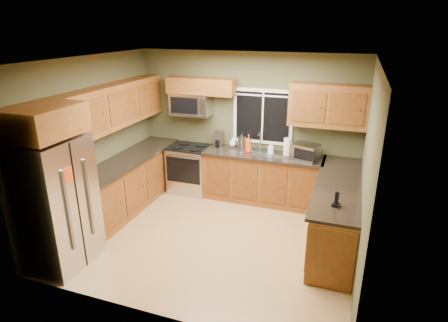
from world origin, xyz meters
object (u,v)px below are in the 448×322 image
Objects in this scene: paper_towel_roll at (287,147)px; cordless_phone at (336,202)px; kettle at (242,142)px; soap_bottle_b at (271,148)px; microwave at (191,104)px; refrigerator at (57,204)px; coffee_maker at (219,140)px; toaster_oven at (305,152)px; soap_bottle_c at (233,142)px; soap_bottle_a at (248,144)px; range at (190,169)px.

cordless_phone is at bearing -61.73° from paper_towel_roll.
kettle is 1.41× the size of soap_bottle_b.
kettle is at bearing 2.53° from microwave.
coffee_maker is (1.23, 2.94, 0.17)m from refrigerator.
microwave reaches higher than kettle.
refrigerator is 3.41× the size of toaster_oven.
microwave is 3.71× the size of cordless_phone.
soap_bottle_c is at bearing 165.96° from kettle.
refrigerator reaches higher than coffee_maker.
soap_bottle_a is at bearing 176.33° from toaster_oven.
range is at bearing 76.03° from refrigerator.
kettle reaches higher than range.
range is 1.33m from soap_bottle_a.
soap_bottle_a reaches higher than coffee_maker.
soap_bottle_b is 1.18× the size of soap_bottle_c.
refrigerator reaches higher than soap_bottle_a.
kettle is at bearing 174.11° from paper_towel_roll.
toaster_oven is 1.79m from cordless_phone.
soap_bottle_c is (0.80, 0.23, 0.56)m from range.
coffee_maker is 1.33m from paper_towel_roll.
soap_bottle_c is at bearing 151.61° from soap_bottle_a.
paper_towel_roll is (2.56, 2.86, 0.19)m from refrigerator.
soap_bottle_a is at bearing 56.42° from refrigerator.
microwave is 2.23× the size of paper_towel_roll.
microwave is 2.75× the size of coffee_maker.
cordless_phone reaches higher than range.
refrigerator is at bearing -136.66° from toaster_oven.
refrigerator is 3.84m from paper_towel_roll.
kettle is 0.90× the size of soap_bottle_a.
coffee_maker is at bearing 175.36° from soap_bottle_b.
paper_towel_roll is 1.07× the size of soap_bottle_a.
refrigerator is 8.83× the size of soap_bottle_b.
coffee_maker is 0.81× the size of paper_towel_roll.
soap_bottle_b is 2.19m from cordless_phone.
paper_towel_roll is at bearing 159.47° from toaster_oven.
paper_towel_roll is at bearing -3.41° from coffee_maker.
soap_bottle_c is at bearing 16.07° from range.
microwave reaches higher than soap_bottle_c.
kettle reaches higher than soap_bottle_b.
coffee_maker is 0.87× the size of soap_bottle_a.
cordless_phone reaches higher than soap_bottle_c.
paper_towel_roll is (1.87, 0.09, 0.63)m from range.
soap_bottle_b is at bearing 169.07° from toaster_oven.
refrigerator is 1.92× the size of range.
range is 1.00m from soap_bottle_c.
coffee_maker is at bearing 172.96° from toaster_oven.
soap_bottle_b is (0.58, -0.09, -0.03)m from kettle.
microwave is 1.44× the size of toaster_oven.
paper_towel_roll reaches higher than soap_bottle_c.
kettle is at bearing 10.23° from range.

